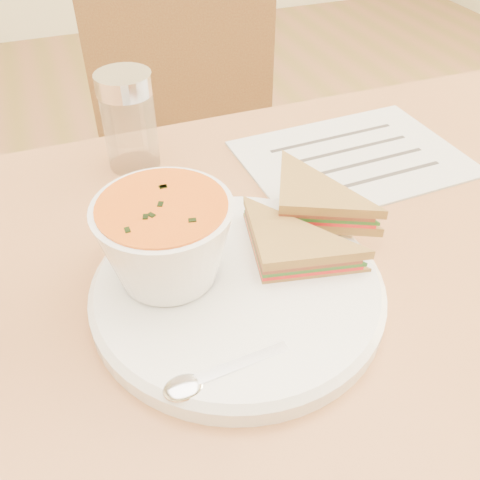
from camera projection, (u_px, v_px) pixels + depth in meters
name	position (u px, v px, depth m)	size (l,w,h in m)	color
dining_table	(286.00, 470.00, 0.76)	(1.00, 0.70, 0.75)	brown
chair_far	(182.00, 191.00, 1.14)	(0.40, 0.40, 0.90)	brown
plate	(238.00, 290.00, 0.49)	(0.27, 0.27, 0.02)	white
soup_bowl	(166.00, 244.00, 0.47)	(0.12, 0.12, 0.08)	white
sandwich_half_a	(263.00, 277.00, 0.47)	(0.10, 0.10, 0.03)	olive
sandwich_half_b	(278.00, 219.00, 0.52)	(0.10, 0.10, 0.03)	olive
spoon	(240.00, 365.00, 0.41)	(0.16, 0.03, 0.01)	silver
paper_menu	(353.00, 158.00, 0.68)	(0.27, 0.20, 0.00)	silver
condiment_shaker	(129.00, 121.00, 0.63)	(0.07, 0.07, 0.12)	silver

